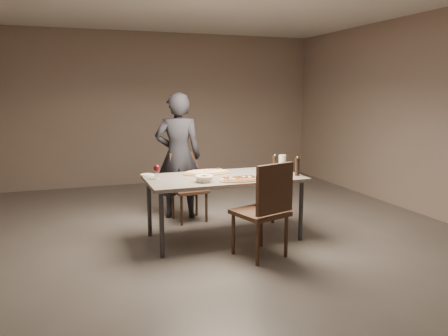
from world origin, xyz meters
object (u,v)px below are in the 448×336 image
object	(u,v)px
ham_pizza	(207,172)
chair_far	(187,183)
bread_basket	(204,178)
diner	(178,156)
dining_table	(224,181)
chair_near	(266,205)
pepper_mill_left	(297,167)
carafe	(282,163)
zucchini_pizza	(240,179)

from	to	relation	value
ham_pizza	chair_far	distance (m)	0.74
ham_pizza	bread_basket	size ratio (longest dim) A/B	2.85
ham_pizza	diner	xyz separation A→B (m)	(-0.15, 0.82, 0.09)
dining_table	chair_far	world-z (taller)	chair_far
ham_pizza	chair_near	distance (m)	1.06
pepper_mill_left	carafe	bearing A→B (deg)	90.00
dining_table	ham_pizza	size ratio (longest dim) A/B	3.10
dining_table	chair_far	distance (m)	0.97
carafe	ham_pizza	bearing A→B (deg)	174.35
pepper_mill_left	diner	world-z (taller)	diner
carafe	chair_near	world-z (taller)	chair_near
ham_pizza	carafe	distance (m)	0.98
pepper_mill_left	diner	size ratio (longest dim) A/B	0.13
pepper_mill_left	carafe	distance (m)	0.38
carafe	diner	size ratio (longest dim) A/B	0.11
dining_table	chair_near	world-z (taller)	chair_near
chair_far	zucchini_pizza	bearing A→B (deg)	98.23
zucchini_pizza	chair_far	bearing A→B (deg)	82.44
bread_basket	ham_pizza	bearing A→B (deg)	69.67
ham_pizza	chair_near	world-z (taller)	chair_near
zucchini_pizza	chair_near	size ratio (longest dim) A/B	0.48
zucchini_pizza	chair_near	distance (m)	0.52
dining_table	carafe	distance (m)	0.86
dining_table	zucchini_pizza	distance (m)	0.30
chair_near	diner	distance (m)	1.90
zucchini_pizza	pepper_mill_left	bearing A→B (deg)	-18.19
bread_basket	chair_far	size ratio (longest dim) A/B	0.23
dining_table	pepper_mill_left	size ratio (longest dim) A/B	7.87
pepper_mill_left	chair_far	size ratio (longest dim) A/B	0.25
zucchini_pizza	chair_far	xyz separation A→B (m)	(-0.30, 1.21, -0.26)
chair_near	chair_far	size ratio (longest dim) A/B	1.13
dining_table	carafe	size ratio (longest dim) A/B	9.28
pepper_mill_left	carafe	xyz separation A→B (m)	(0.00, 0.38, -0.01)
chair_far	carafe	bearing A→B (deg)	137.11
chair_near	pepper_mill_left	bearing A→B (deg)	21.89
chair_near	carafe	bearing A→B (deg)	37.60
dining_table	ham_pizza	world-z (taller)	ham_pizza
zucchini_pizza	pepper_mill_left	world-z (taller)	pepper_mill_left
zucchini_pizza	dining_table	bearing A→B (deg)	87.13
zucchini_pizza	diner	bearing A→B (deg)	84.27
zucchini_pizza	chair_near	world-z (taller)	chair_near
zucchini_pizza	chair_far	size ratio (longest dim) A/B	0.55
dining_table	diner	size ratio (longest dim) A/B	1.05
chair_near	diner	bearing A→B (deg)	87.92
zucchini_pizza	bread_basket	xyz separation A→B (m)	(-0.40, 0.06, 0.03)
pepper_mill_left	chair_near	distance (m)	0.86
carafe	dining_table	bearing A→B (deg)	-170.17
carafe	chair_near	xyz separation A→B (m)	(-0.63, -0.89, -0.27)
zucchini_pizza	bread_basket	size ratio (longest dim) A/B	2.43
zucchini_pizza	carafe	distance (m)	0.85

